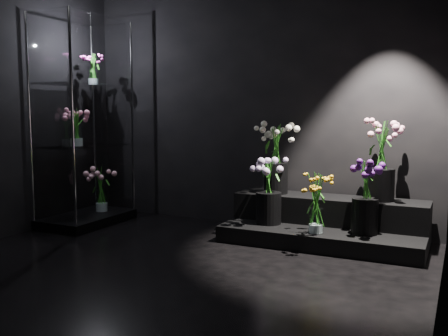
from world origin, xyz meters
The scene contains 13 objects.
floor centered at (0.00, 0.00, 0.00)m, with size 4.00×4.00×0.00m, color black.
wall_back centered at (0.00, 2.00, 1.40)m, with size 4.00×4.00×0.00m, color black.
wall_right centered at (2.00, 0.00, 1.40)m, with size 4.00×4.00×0.00m, color black.
display_riser centered at (0.93, 1.63, 0.17)m, with size 1.88×0.83×0.42m.
display_case centered at (-1.67, 1.20, 1.13)m, with size 0.62×1.03×2.26m.
bouquet_orange_bells centered at (0.93, 1.27, 0.44)m, with size 0.31×0.31×0.55m.
bouquet_lilac centered at (0.41, 1.45, 0.53)m, with size 0.47×0.47×0.65m.
bouquet_purple centered at (1.33, 1.44, 0.53)m, with size 0.40×0.40×0.66m.
bouquet_cream_roses centered at (0.38, 1.72, 0.82)m, with size 0.39×0.39×0.70m.
bouquet_pink_roses centered at (1.41, 1.74, 0.83)m, with size 0.46×0.46×0.74m.
bouquet_case_pink centered at (-1.65, 1.06, 1.10)m, with size 0.37×0.37×0.41m.
bouquet_case_magenta centered at (-1.67, 1.37, 1.73)m, with size 0.27×0.27×0.35m.
bouquet_case_base_pink centered at (-1.64, 1.42, 0.37)m, with size 0.39×0.39×0.50m.
Camera 1 is at (2.11, -3.08, 1.25)m, focal length 40.00 mm.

